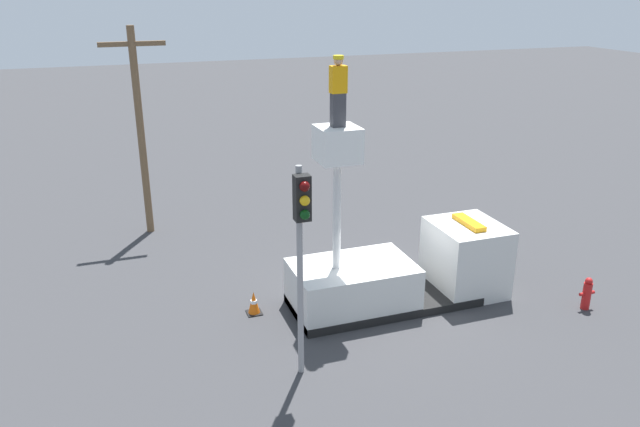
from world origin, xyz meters
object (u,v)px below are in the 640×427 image
Objects in this scene: bucket_truck at (401,271)px; worker at (338,91)px; traffic_light_pole at (302,233)px; fire_hydrant at (587,294)px; utility_pole at (140,125)px; traffic_cone_rear at (254,303)px.

worker is at bearing 180.00° from bucket_truck.
traffic_light_pole is 9.06m from fire_hydrant.
fire_hydrant is 15.37m from utility_pole.
worker is 6.26m from traffic_cone_rear.
traffic_cone_rear is at bearing -73.43° from utility_pole.
bucket_truck is 3.59× the size of worker.
worker is 2.65× the size of traffic_cone_rear.
bucket_truck is 10.58m from utility_pole.
utility_pole is at bearing 103.71° from traffic_light_pole.
fire_hydrant is (4.73, -2.16, -0.48)m from bucket_truck.
traffic_light_pole is at bearing -177.49° from fire_hydrant.
traffic_cone_rear is 8.41m from utility_pole.
utility_pole reaches higher than fire_hydrant.
utility_pole is (-6.32, 7.93, 3.03)m from bucket_truck.
traffic_light_pole is 0.69× the size of utility_pole.
traffic_cone_rear is at bearing 162.29° from fire_hydrant.
worker is 0.34× the size of traffic_light_pole.
bucket_truck is at bearing 155.44° from fire_hydrant.
traffic_light_pole is at bearing -83.01° from traffic_cone_rear.
traffic_light_pole is at bearing -125.19° from worker.
worker is 4.02m from traffic_light_pole.
traffic_cone_rear is at bearing 170.78° from bucket_truck.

